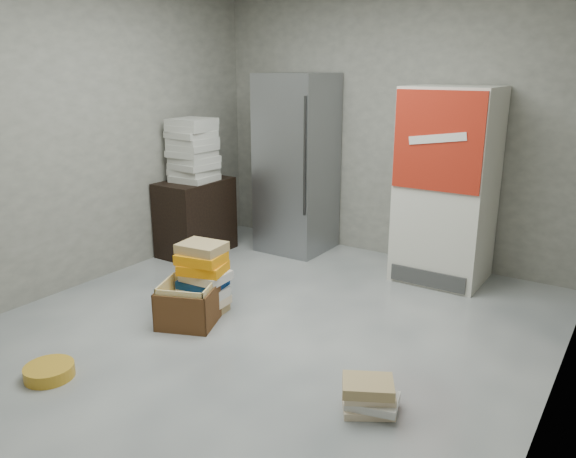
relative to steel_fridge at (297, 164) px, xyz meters
The scene contains 10 objects.
ground 2.50m from the steel_fridge, 67.10° to the right, with size 5.00×5.00×0.00m, color beige.
room_shell 2.46m from the steel_fridge, 67.10° to the right, with size 4.04×5.04×2.82m.
steel_fridge is the anchor object (origin of this frame).
coke_cooler 1.65m from the steel_fridge, ahead, with size 0.80×0.73×1.80m.
wood_shelf 1.23m from the steel_fridge, 138.69° to the right, with size 0.50×0.80×0.80m, color black.
supply_box_stack 1.11m from the steel_fridge, 138.29° to the right, with size 0.45×0.44×0.65m.
phonebook_stack_main 2.00m from the steel_fridge, 81.18° to the right, with size 0.44×0.37×0.60m.
phonebook_stack_side 3.24m from the steel_fridge, 49.50° to the right, with size 0.39×0.37×0.20m.
cardboard_box 2.26m from the steel_fridge, 81.29° to the right, with size 0.56×0.56×0.34m.
bucket_lid 3.33m from the steel_fridge, 87.89° to the right, with size 0.32×0.32×0.09m, color gold.
Camera 1 is at (2.33, -2.93, 1.97)m, focal length 35.00 mm.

